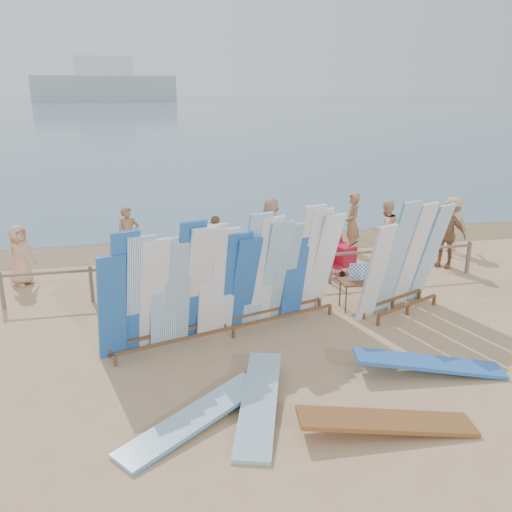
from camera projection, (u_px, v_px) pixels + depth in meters
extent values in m
plane|color=tan|center=(286.00, 341.00, 11.04)|extent=(160.00, 160.00, 0.00)
cube|color=#45687C|center=(148.00, 107.00, 130.42)|extent=(320.00, 240.00, 0.02)
cube|color=brown|center=(229.00, 244.00, 17.75)|extent=(40.00, 2.60, 0.01)
cube|color=#999EA3|center=(106.00, 89.00, 175.32)|extent=(45.00, 8.00, 8.00)
cube|color=silver|center=(104.00, 66.00, 173.21)|extent=(18.00, 6.00, 6.00)
cube|color=#706255|center=(255.00, 259.00, 13.60)|extent=(12.00, 0.06, 0.06)
cube|color=#706255|center=(2.00, 290.00, 12.51)|extent=(0.08, 0.08, 0.90)
cube|color=#706255|center=(91.00, 284.00, 12.90)|extent=(0.08, 0.08, 0.90)
cube|color=#706255|center=(176.00, 278.00, 13.30)|extent=(0.08, 0.08, 0.90)
cube|color=#706255|center=(255.00, 273.00, 13.70)|extent=(0.08, 0.08, 0.90)
cube|color=#706255|center=(330.00, 267.00, 14.10)|extent=(0.08, 0.08, 0.90)
cube|color=#706255|center=(401.00, 262.00, 14.50)|extent=(0.08, 0.08, 0.90)
cube|color=#706255|center=(468.00, 258.00, 14.90)|extent=(0.08, 0.08, 0.90)
cube|color=brown|center=(234.00, 327.00, 11.10)|extent=(4.69, 1.47, 0.06)
cube|color=brown|center=(225.00, 320.00, 11.44)|extent=(4.69, 1.47, 0.06)
cube|color=blue|center=(112.00, 308.00, 9.92)|extent=(0.66, 0.68, 2.16)
cube|color=blue|center=(126.00, 295.00, 9.98)|extent=(0.70, 0.82, 2.57)
cube|color=white|center=(140.00, 295.00, 10.12)|extent=(0.71, 0.88, 2.46)
cube|color=white|center=(154.00, 295.00, 10.26)|extent=(0.71, 0.86, 2.36)
cube|color=white|center=(164.00, 294.00, 10.36)|extent=(0.64, 0.63, 2.31)
cube|color=#7CACC6|center=(177.00, 294.00, 10.50)|extent=(0.65, 0.67, 2.21)
cube|color=blue|center=(190.00, 282.00, 10.56)|extent=(0.71, 0.86, 2.61)
cube|color=white|center=(199.00, 284.00, 10.67)|extent=(0.75, 0.99, 2.48)
cube|color=white|center=(211.00, 282.00, 10.80)|extent=(0.64, 0.63, 2.46)
cube|color=white|center=(223.00, 282.00, 10.94)|extent=(0.65, 0.68, 2.36)
cube|color=blue|center=(235.00, 283.00, 11.08)|extent=(0.68, 0.76, 2.24)
cube|color=blue|center=(244.00, 284.00, 11.19)|extent=(0.71, 0.86, 2.11)
cube|color=white|center=(255.00, 271.00, 11.24)|extent=(0.68, 0.77, 2.59)
cube|color=white|center=(266.00, 271.00, 11.38)|extent=(0.68, 0.78, 2.48)
cube|color=white|center=(274.00, 273.00, 11.48)|extent=(0.71, 0.86, 2.36)
cube|color=#7CACC6|center=(285.00, 272.00, 11.62)|extent=(0.69, 0.79, 2.28)
cube|color=blue|center=(295.00, 272.00, 11.75)|extent=(0.63, 0.61, 2.22)
cube|color=white|center=(306.00, 261.00, 11.82)|extent=(0.70, 0.83, 2.62)
cube|color=white|center=(313.00, 262.00, 11.92)|extent=(0.70, 0.82, 2.52)
cube|color=white|center=(323.00, 263.00, 12.06)|extent=(0.74, 0.96, 2.39)
cube|color=brown|center=(408.00, 305.00, 12.21)|extent=(1.81, 0.86, 0.06)
cube|color=brown|center=(393.00, 299.00, 12.55)|extent=(1.81, 0.86, 0.06)
cube|color=white|center=(376.00, 274.00, 11.60)|extent=(0.73, 0.75, 2.24)
cube|color=white|center=(395.00, 259.00, 11.88)|extent=(0.79, 0.89, 2.68)
cube|color=white|center=(413.00, 256.00, 12.24)|extent=(0.80, 0.90, 2.57)
cube|color=white|center=(429.00, 254.00, 12.60)|extent=(0.81, 0.92, 2.46)
cube|color=brown|center=(358.00, 281.00, 12.47)|extent=(0.85, 0.62, 0.05)
cube|color=white|center=(358.00, 271.00, 12.40)|extent=(0.44, 0.05, 0.39)
cube|color=white|center=(195.00, 424.00, 8.32)|extent=(2.52, 2.02, 0.22)
cube|color=blue|center=(428.00, 373.00, 9.80)|extent=(2.75, 1.10, 0.39)
cube|color=#7CACC6|center=(259.00, 409.00, 8.70)|extent=(1.34, 2.74, 0.31)
cube|color=brown|center=(386.00, 431.00, 8.15)|extent=(2.74, 0.91, 0.35)
cube|color=#B7132E|center=(266.00, 271.00, 14.27)|extent=(0.67, 0.65, 0.05)
cube|color=#B7132E|center=(269.00, 259.00, 14.39)|extent=(0.52, 0.38, 0.51)
cube|color=#B7132E|center=(337.00, 265.00, 14.71)|extent=(0.74, 0.72, 0.05)
cube|color=#B7132E|center=(330.00, 253.00, 14.78)|extent=(0.55, 0.44, 0.55)
cube|color=#B7132E|center=(342.00, 254.00, 14.85)|extent=(0.66, 0.85, 0.55)
cube|color=#B7132E|center=(335.00, 239.00, 14.99)|extent=(0.48, 0.30, 0.35)
imported|color=tan|center=(453.00, 224.00, 16.78)|extent=(1.13, 0.49, 1.73)
imported|color=#8C6042|center=(129.00, 236.00, 15.45)|extent=(0.69, 0.48, 1.73)
imported|color=#8C6042|center=(352.00, 223.00, 16.58)|extent=(0.48, 0.73, 1.88)
imported|color=tan|center=(20.00, 255.00, 13.97)|extent=(0.79, 0.82, 1.59)
imported|color=beige|center=(271.00, 225.00, 16.63)|extent=(1.60, 1.40, 1.74)
imported|color=#8C6042|center=(216.00, 243.00, 15.06)|extent=(0.47, 0.95, 1.57)
imported|color=#8C6042|center=(446.00, 235.00, 15.32)|extent=(1.10, 1.13, 1.88)
imported|color=beige|center=(385.00, 229.00, 16.14)|extent=(0.92, 0.58, 1.76)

